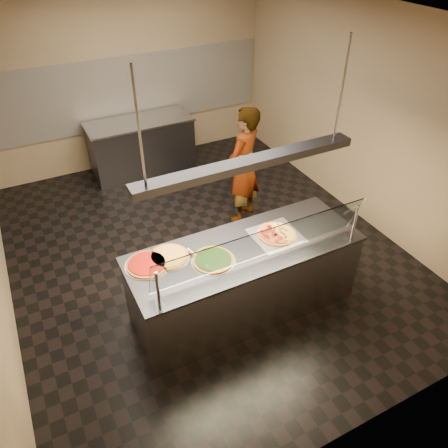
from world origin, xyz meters
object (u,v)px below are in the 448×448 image
sneeze_guard (263,244)px  pizza_cheese (168,256)px  half_pizza_pepperoni (269,236)px  worker (244,166)px  serving_counter (244,279)px  prep_table (142,146)px  pizza_spinach (213,260)px  pizza_tomato (147,264)px  heat_lamp_housing (248,163)px  perforated_tray (276,235)px  half_pizza_sausage (284,231)px  pizza_spatula (197,253)px

sneeze_guard → pizza_cheese: bearing=144.5°
pizza_cheese → half_pizza_pepperoni: bearing=-10.6°
worker → serving_counter: bearing=29.3°
serving_counter → prep_table: bearing=89.4°
pizza_cheese → pizza_spinach: bearing=-34.0°
prep_table → pizza_tomato: bearing=-106.8°
pizza_cheese → heat_lamp_housing: 1.30m
perforated_tray → half_pizza_sausage: bearing=0.2°
pizza_spatula → worker: bearing=47.2°
half_pizza_pepperoni → pizza_spatula: size_ratio=1.89×
half_pizza_pepperoni → pizza_spinach: half_pizza_pepperoni is taller
half_pizza_pepperoni → pizza_tomato: 1.35m
pizza_spinach → pizza_spatula: pizza_spatula is taller
perforated_tray → serving_counter: bearing=-177.4°
serving_counter → pizza_spatula: bearing=166.8°
half_pizza_sausage → worker: size_ratio=0.24×
serving_counter → heat_lamp_housing: size_ratio=1.12×
sneeze_guard → worker: bearing=65.6°
worker → perforated_tray: bearing=41.1°
half_pizza_pepperoni → pizza_cheese: (-1.10, 0.21, -0.02)m
sneeze_guard → pizza_spinach: sneeze_guard is taller
prep_table → worker: size_ratio=1.02×
sneeze_guard → pizza_spinach: 0.58m
heat_lamp_housing → half_pizza_sausage: bearing=2.1°
heat_lamp_housing → pizza_tomato: bearing=168.6°
serving_counter → worker: size_ratio=1.46×
sneeze_guard → worker: size_ratio=1.32×
pizza_spinach → pizza_tomato: (-0.63, 0.25, -0.00)m
perforated_tray → heat_lamp_housing: heat_lamp_housing is taller
sneeze_guard → pizza_cheese: size_ratio=5.30×
half_pizza_sausage → worker: bearing=76.4°
half_pizza_sausage → worker: (0.39, 1.63, -0.08)m
prep_table → pizza_cheese: bearing=-103.3°
pizza_spinach → worker: size_ratio=0.26×
half_pizza_sausage → prep_table: (-0.47, 3.75, -0.49)m
half_pizza_pepperoni → prep_table: bearing=94.0°
serving_counter → heat_lamp_housing: 1.48m
perforated_tray → pizza_spinach: size_ratio=1.12×
sneeze_guard → prep_table: sneeze_guard is taller
pizza_spinach → serving_counter: bearing=5.5°
pizza_cheese → pizza_tomato: 0.24m
pizza_cheese → perforated_tray: bearing=-9.7°
pizza_tomato → worker: size_ratio=0.26×
prep_table → pizza_spinach: bearing=-96.7°
serving_counter → pizza_spinach: bearing=-174.5°
prep_table → pizza_spatula: bearing=-98.6°
half_pizza_pepperoni → pizza_spinach: size_ratio=0.92×
sneeze_guard → half_pizza_sausage: sneeze_guard is taller
pizza_spinach → worker: (1.31, 1.69, -0.06)m
half_pizza_sausage → pizza_cheese: half_pizza_sausage is taller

